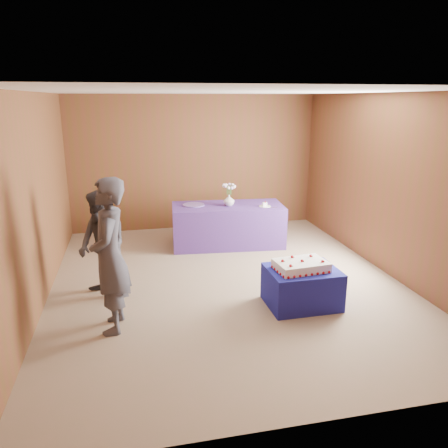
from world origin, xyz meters
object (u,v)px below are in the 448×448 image
object	(u,v)px
cake_table	(302,287)
guest_right	(102,246)
vase	(229,200)
guest_left	(110,256)
sheet_cake	(301,265)
serving_table	(228,225)

from	to	relation	value
cake_table	guest_right	bearing A→B (deg)	162.05
vase	guest_left	world-z (taller)	guest_left
cake_table	sheet_cake	distance (m)	0.31
cake_table	vase	bearing A→B (deg)	97.58
vase	guest_left	size ratio (longest dim) A/B	0.11
guest_left	cake_table	bearing A→B (deg)	96.04
serving_table	cake_table	bearing A→B (deg)	-76.19
serving_table	guest_left	world-z (taller)	guest_left
cake_table	sheet_cake	world-z (taller)	sheet_cake
cake_table	sheet_cake	bearing A→B (deg)	-152.10
serving_table	vase	bearing A→B (deg)	-62.60
cake_table	guest_left	xyz separation A→B (m)	(-2.38, -0.10, 0.65)
cake_table	vase	xyz separation A→B (m)	(-0.38, 2.57, 0.60)
vase	guest_left	distance (m)	3.34
cake_table	guest_left	world-z (taller)	guest_left
serving_table	vase	distance (m)	0.48
serving_table	guest_right	world-z (taller)	guest_right
serving_table	sheet_cake	bearing A→B (deg)	-77.01
guest_left	vase	bearing A→B (deg)	146.86
sheet_cake	guest_left	size ratio (longest dim) A/B	0.40
guest_left	guest_right	world-z (taller)	guest_left
serving_table	guest_left	distance (m)	3.40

